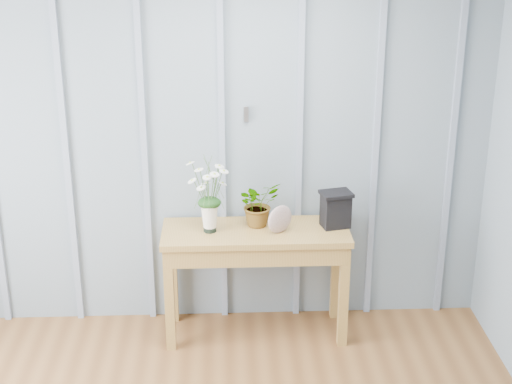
{
  "coord_description": "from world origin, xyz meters",
  "views": [
    {
      "loc": [
        0.26,
        -2.58,
        2.8
      ],
      "look_at": [
        0.46,
        1.94,
        1.03
      ],
      "focal_mm": 55.0,
      "sensor_mm": 36.0,
      "label": 1
    }
  ],
  "objects_px": {
    "daisy_vase": "(209,185)",
    "felt_disc_vessel": "(280,219)",
    "sideboard": "(256,246)",
    "carved_box": "(336,209)"
  },
  "relations": [
    {
      "from": "daisy_vase",
      "to": "sideboard",
      "type": "bearing_deg",
      "value": 1.74
    },
    {
      "from": "felt_disc_vessel",
      "to": "carved_box",
      "type": "relative_size",
      "value": 0.78
    },
    {
      "from": "sideboard",
      "to": "felt_disc_vessel",
      "type": "xyz_separation_m",
      "value": [
        0.15,
        -0.05,
        0.21
      ]
    },
    {
      "from": "sideboard",
      "to": "felt_disc_vessel",
      "type": "bearing_deg",
      "value": -17.18
    },
    {
      "from": "daisy_vase",
      "to": "felt_disc_vessel",
      "type": "relative_size",
      "value": 2.78
    },
    {
      "from": "sideboard",
      "to": "felt_disc_vessel",
      "type": "relative_size",
      "value": 6.53
    },
    {
      "from": "daisy_vase",
      "to": "felt_disc_vessel",
      "type": "height_order",
      "value": "daisy_vase"
    },
    {
      "from": "felt_disc_vessel",
      "to": "sideboard",
      "type": "bearing_deg",
      "value": 129.82
    },
    {
      "from": "daisy_vase",
      "to": "carved_box",
      "type": "height_order",
      "value": "daisy_vase"
    },
    {
      "from": "daisy_vase",
      "to": "carved_box",
      "type": "distance_m",
      "value": 0.83
    }
  ]
}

